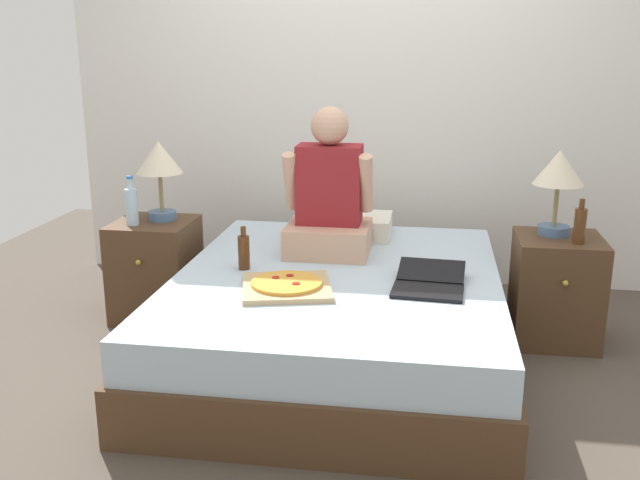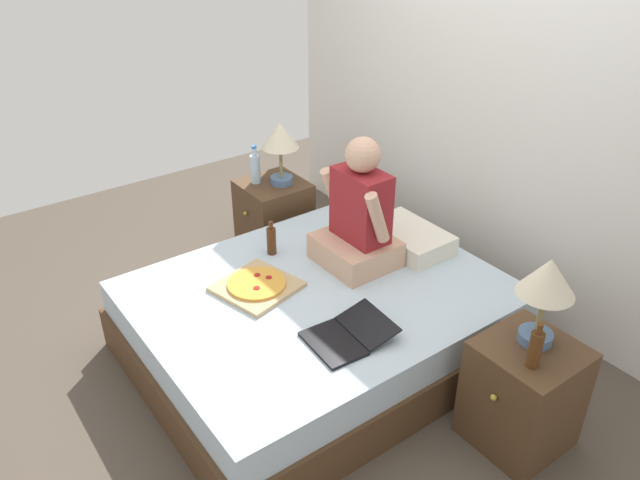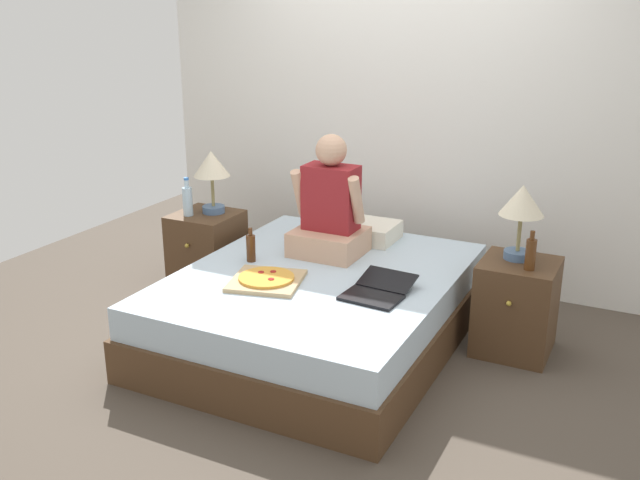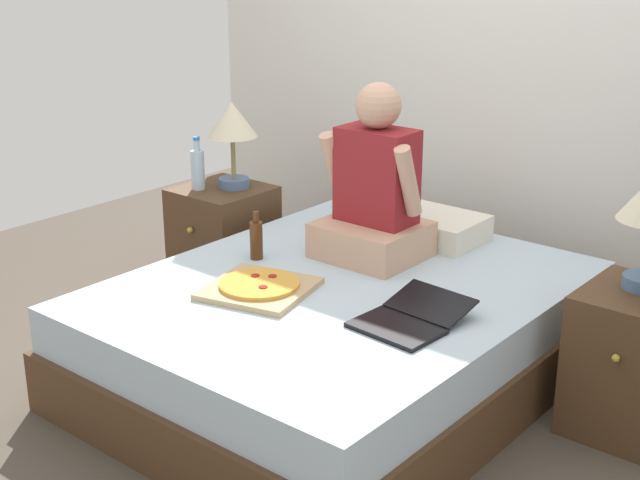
{
  "view_description": "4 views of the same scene",
  "coord_description": "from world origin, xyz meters",
  "px_view_note": "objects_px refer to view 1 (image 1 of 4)",
  "views": [
    {
      "loc": [
        0.43,
        -3.32,
        1.55
      ],
      "look_at": [
        -0.07,
        -0.1,
        0.65
      ],
      "focal_mm": 40.0,
      "sensor_mm": 36.0,
      "label": 1
    },
    {
      "loc": [
        2.34,
        -1.7,
        2.44
      ],
      "look_at": [
        -0.05,
        0.05,
        0.72
      ],
      "focal_mm": 35.0,
      "sensor_mm": 36.0,
      "label": 2
    },
    {
      "loc": [
        1.81,
        -3.61,
        2.03
      ],
      "look_at": [
        0.01,
        -0.01,
        0.67
      ],
      "focal_mm": 40.0,
      "sensor_mm": 36.0,
      "label": 3
    },
    {
      "loc": [
        2.13,
        -2.7,
        1.85
      ],
      "look_at": [
        -0.01,
        -0.13,
        0.68
      ],
      "focal_mm": 50.0,
      "sensor_mm": 36.0,
      "label": 4
    }
  ],
  "objects_px": {
    "nightstand_left": "(156,269)",
    "laptop": "(429,284)",
    "pizza_box": "(287,286)",
    "nightstand_right": "(556,289)",
    "beer_bottle": "(580,225)",
    "lamp_on_left_nightstand": "(159,163)",
    "water_bottle": "(132,205)",
    "beer_bottle_on_bed": "(244,251)",
    "person_seated": "(329,200)",
    "lamp_on_right_nightstand": "(559,174)",
    "bed": "(338,316)"
  },
  "relations": [
    {
      "from": "nightstand_left",
      "to": "laptop",
      "type": "relative_size",
      "value": 1.31
    },
    {
      "from": "laptop",
      "to": "pizza_box",
      "type": "bearing_deg",
      "value": -169.64
    },
    {
      "from": "pizza_box",
      "to": "nightstand_right",
      "type": "bearing_deg",
      "value": 27.64
    },
    {
      "from": "nightstand_left",
      "to": "beer_bottle",
      "type": "bearing_deg",
      "value": -2.49
    },
    {
      "from": "lamp_on_left_nightstand",
      "to": "water_bottle",
      "type": "relative_size",
      "value": 1.63
    },
    {
      "from": "beer_bottle_on_bed",
      "to": "nightstand_left",
      "type": "bearing_deg",
      "value": 146.97
    },
    {
      "from": "person_seated",
      "to": "pizza_box",
      "type": "relative_size",
      "value": 1.61
    },
    {
      "from": "lamp_on_right_nightstand",
      "to": "person_seated",
      "type": "xyz_separation_m",
      "value": [
        -1.18,
        -0.1,
        -0.16
      ]
    },
    {
      "from": "nightstand_right",
      "to": "beer_bottle",
      "type": "relative_size",
      "value": 2.48
    },
    {
      "from": "nightstand_right",
      "to": "lamp_on_right_nightstand",
      "type": "height_order",
      "value": "lamp_on_right_nightstand"
    },
    {
      "from": "beer_bottle",
      "to": "water_bottle",
      "type": "bearing_deg",
      "value": 179.76
    },
    {
      "from": "lamp_on_right_nightstand",
      "to": "person_seated",
      "type": "height_order",
      "value": "person_seated"
    },
    {
      "from": "nightstand_left",
      "to": "pizza_box",
      "type": "xyz_separation_m",
      "value": [
        0.91,
        -0.69,
        0.19
      ]
    },
    {
      "from": "beer_bottle",
      "to": "nightstand_right",
      "type": "bearing_deg",
      "value": 125.01
    },
    {
      "from": "bed",
      "to": "person_seated",
      "type": "xyz_separation_m",
      "value": [
        -0.1,
        0.36,
        0.52
      ]
    },
    {
      "from": "beer_bottle",
      "to": "pizza_box",
      "type": "bearing_deg",
      "value": -156.96
    },
    {
      "from": "lamp_on_left_nightstand",
      "to": "pizza_box",
      "type": "bearing_deg",
      "value": -40.22
    },
    {
      "from": "lamp_on_right_nightstand",
      "to": "person_seated",
      "type": "bearing_deg",
      "value": -175.07
    },
    {
      "from": "nightstand_right",
      "to": "water_bottle",
      "type": "bearing_deg",
      "value": -177.77
    },
    {
      "from": "bed",
      "to": "water_bottle",
      "type": "xyz_separation_m",
      "value": [
        -1.2,
        0.32,
        0.46
      ]
    },
    {
      "from": "beer_bottle_on_bed",
      "to": "lamp_on_left_nightstand",
      "type": "bearing_deg",
      "value": 142.17
    },
    {
      "from": "water_bottle",
      "to": "person_seated",
      "type": "relative_size",
      "value": 0.35
    },
    {
      "from": "nightstand_left",
      "to": "pizza_box",
      "type": "relative_size",
      "value": 1.18
    },
    {
      "from": "lamp_on_right_nightstand",
      "to": "nightstand_right",
      "type": "bearing_deg",
      "value": -59.07
    },
    {
      "from": "lamp_on_left_nightstand",
      "to": "person_seated",
      "type": "distance_m",
      "value": 1.0
    },
    {
      "from": "nightstand_right",
      "to": "person_seated",
      "type": "relative_size",
      "value": 0.73
    },
    {
      "from": "beer_bottle_on_bed",
      "to": "laptop",
      "type": "bearing_deg",
      "value": -9.51
    },
    {
      "from": "laptop",
      "to": "pizza_box",
      "type": "height_order",
      "value": "laptop"
    },
    {
      "from": "lamp_on_right_nightstand",
      "to": "water_bottle",
      "type": "bearing_deg",
      "value": -176.49
    },
    {
      "from": "bed",
      "to": "beer_bottle_on_bed",
      "type": "height_order",
      "value": "beer_bottle_on_bed"
    },
    {
      "from": "bed",
      "to": "pizza_box",
      "type": "height_order",
      "value": "pizza_box"
    },
    {
      "from": "bed",
      "to": "beer_bottle_on_bed",
      "type": "xyz_separation_m",
      "value": [
        -0.47,
        -0.01,
        0.32
      ]
    },
    {
      "from": "nightstand_left",
      "to": "lamp_on_left_nightstand",
      "type": "distance_m",
      "value": 0.62
    },
    {
      "from": "lamp_on_left_nightstand",
      "to": "water_bottle",
      "type": "bearing_deg",
      "value": -130.6
    },
    {
      "from": "bed",
      "to": "beer_bottle_on_bed",
      "type": "bearing_deg",
      "value": -179.11
    },
    {
      "from": "lamp_on_right_nightstand",
      "to": "person_seated",
      "type": "relative_size",
      "value": 0.58
    },
    {
      "from": "nightstand_left",
      "to": "nightstand_right",
      "type": "bearing_deg",
      "value": 0.0
    },
    {
      "from": "lamp_on_right_nightstand",
      "to": "beer_bottle_on_bed",
      "type": "relative_size",
      "value": 2.05
    },
    {
      "from": "lamp_on_right_nightstand",
      "to": "laptop",
      "type": "xyz_separation_m",
      "value": [
        -0.64,
        -0.62,
        -0.42
      ]
    },
    {
      "from": "nightstand_right",
      "to": "laptop",
      "type": "relative_size",
      "value": 1.31
    },
    {
      "from": "nightstand_right",
      "to": "laptop",
      "type": "height_order",
      "value": "nightstand_right"
    },
    {
      "from": "nightstand_right",
      "to": "laptop",
      "type": "bearing_deg",
      "value": -139.54
    },
    {
      "from": "lamp_on_left_nightstand",
      "to": "beer_bottle",
      "type": "distance_m",
      "value": 2.28
    },
    {
      "from": "bed",
      "to": "laptop",
      "type": "distance_m",
      "value": 0.54
    },
    {
      "from": "water_bottle",
      "to": "pizza_box",
      "type": "distance_m",
      "value": 1.18
    },
    {
      "from": "laptop",
      "to": "beer_bottle_on_bed",
      "type": "distance_m",
      "value": 0.93
    },
    {
      "from": "nightstand_right",
      "to": "pizza_box",
      "type": "bearing_deg",
      "value": -152.36
    },
    {
      "from": "laptop",
      "to": "beer_bottle_on_bed",
      "type": "bearing_deg",
      "value": 170.49
    },
    {
      "from": "bed",
      "to": "person_seated",
      "type": "height_order",
      "value": "person_seated"
    },
    {
      "from": "person_seated",
      "to": "beer_bottle_on_bed",
      "type": "distance_m",
      "value": 0.56
    }
  ]
}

